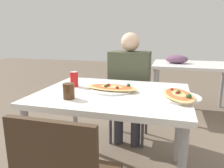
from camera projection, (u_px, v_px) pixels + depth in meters
dining_table at (113, 102)px, 1.67m from camera, size 1.13×0.87×0.73m
chair_far_seated at (131, 95)px, 2.42m from camera, size 0.40×0.40×0.86m
person_seated at (129, 79)px, 2.28m from camera, size 0.41×0.28×1.17m
pizza_main at (112, 88)px, 1.70m from camera, size 0.42×0.32×0.05m
soda_can at (74, 79)px, 1.82m from camera, size 0.07×0.07×0.12m
drink_glass at (69, 91)px, 1.48m from camera, size 0.08×0.08×0.11m
pizza_second at (179, 96)px, 1.50m from camera, size 0.31×0.41×0.06m
background_table at (189, 67)px, 3.17m from camera, size 1.10×0.80×0.85m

